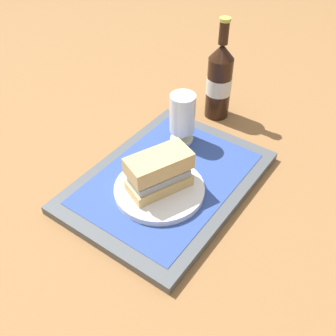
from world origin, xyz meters
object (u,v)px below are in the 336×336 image
object	(u,v)px
beer_bottle	(219,80)
beer_glass	(182,117)
plate	(159,189)
sandwich	(161,171)

from	to	relation	value
beer_bottle	beer_glass	bearing A→B (deg)	-179.37
plate	beer_bottle	world-z (taller)	beer_bottle
plate	sandwich	world-z (taller)	sandwich
beer_glass	plate	bearing A→B (deg)	-160.50
sandwich	beer_glass	xyz separation A→B (m)	(0.17, 0.06, 0.01)
sandwich	plate	bearing A→B (deg)	-180.00
plate	beer_bottle	bearing A→B (deg)	10.43
plate	beer_bottle	xyz separation A→B (m)	(0.35, 0.06, 0.08)
plate	sandwich	xyz separation A→B (m)	(0.00, -0.00, 0.05)
beer_glass	beer_bottle	xyz separation A→B (m)	(0.17, 0.00, 0.02)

